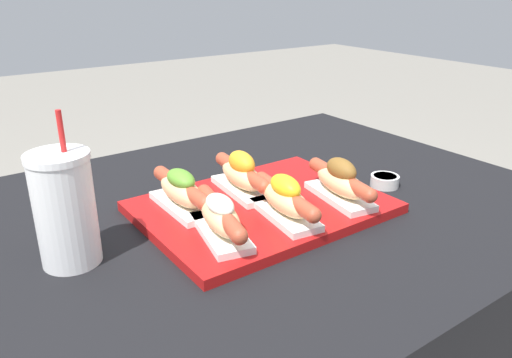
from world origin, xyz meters
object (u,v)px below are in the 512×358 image
Objects in this scene: hot_dog_2 at (341,181)px; sauce_bowl at (385,180)px; hot_dog_0 at (220,217)px; drink_cup at (65,209)px; hot_dog_3 at (182,191)px; hot_dog_4 at (242,174)px; serving_tray at (262,207)px; hot_dog_1 at (285,199)px.

hot_dog_2 reaches higher than sauce_bowl.
hot_dog_2 is at bearing -1.87° from hot_dog_0.
drink_cup is at bearing 156.94° from hot_dog_0.
hot_dog_3 is 3.42× the size of sauce_bowl.
hot_dog_4 is (-0.13, 0.13, 0.00)m from hot_dog_2.
hot_dog_2 is (0.25, -0.01, 0.00)m from hot_dog_0.
serving_tray is 2.20× the size of hot_dog_1.
hot_dog_4 is at bearing -0.01° from hot_dog_3.
hot_dog_3 is at bearing 164.54° from sauce_bowl.
serving_tray is 0.15m from hot_dog_2.
hot_dog_0 is at bearing -154.03° from serving_tray.
hot_dog_0 is at bearing -88.84° from hot_dog_3.
sauce_bowl is 0.62m from drink_cup.
drink_cup is (-0.61, 0.08, 0.07)m from sauce_bowl.
hot_dog_3 is at bearing 133.15° from hot_dog_1.
drink_cup is (-0.33, 0.10, 0.03)m from hot_dog_1.
serving_tray is 2.19× the size of hot_dog_4.
hot_dog_2 reaches higher than hot_dog_3.
hot_dog_4 is (0.13, -0.00, 0.00)m from hot_dog_3.
sauce_bowl is (0.41, -0.11, -0.04)m from hot_dog_3.
hot_dog_2 is 0.16m from sauce_bowl.
hot_dog_0 is at bearing -23.06° from drink_cup.
drink_cup is at bearing 168.13° from hot_dog_2.
hot_dog_3 is 0.13m from hot_dog_4.
hot_dog_1 is 0.13m from hot_dog_2.
hot_dog_0 is 0.41m from sauce_bowl.
sauce_bowl is at bearing 4.48° from hot_dog_1.
hot_dog_2 is 0.29m from hot_dog_3.
hot_dog_1 is 0.99× the size of hot_dog_3.
hot_dog_2 is at bearing -171.95° from sauce_bowl.
hot_dog_4 is (-0.00, 0.06, 0.04)m from serving_tray.
sauce_bowl is at bearing 8.05° from hot_dog_2.
hot_dog_1 is at bearing -4.18° from hot_dog_0.
hot_dog_4 is at bearing 92.19° from serving_tray.
sauce_bowl is at bearing -10.11° from serving_tray.
hot_dog_4 is at bearing 158.03° from sauce_bowl.
drink_cup reaches higher than hot_dog_2.
hot_dog_1 is at bearing -175.52° from sauce_bowl.
serving_tray is at bearing -4.53° from drink_cup.
hot_dog_4 is (0.00, 0.13, 0.00)m from hot_dog_1.
hot_dog_2 is 3.37× the size of sauce_bowl.
hot_dog_0 is at bearing 178.13° from hot_dog_2.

